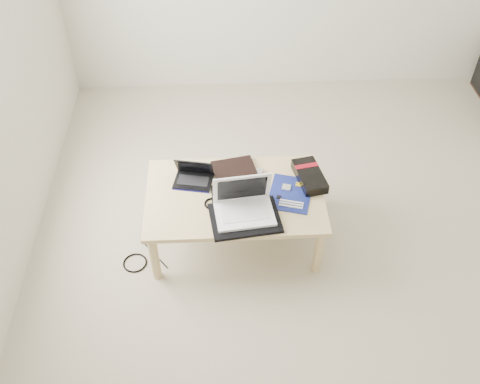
{
  "coord_description": "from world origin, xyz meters",
  "views": [
    {
      "loc": [
        -0.74,
        -2.21,
        2.73
      ],
      "look_at": [
        -0.63,
        0.14,
        0.42
      ],
      "focal_mm": 40.0,
      "sensor_mm": 36.0,
      "label": 1
    }
  ],
  "objects_px": {
    "coffee_table": "(235,200)",
    "gpu_box": "(309,176)",
    "white_laptop": "(244,205)",
    "netbook": "(193,177)"
  },
  "relations": [
    {
      "from": "coffee_table",
      "to": "gpu_box",
      "type": "relative_size",
      "value": 3.4
    },
    {
      "from": "netbook",
      "to": "gpu_box",
      "type": "xyz_separation_m",
      "value": [
        0.73,
        -0.03,
        -0.0
      ]
    },
    {
      "from": "gpu_box",
      "to": "netbook",
      "type": "bearing_deg",
      "value": 177.78
    },
    {
      "from": "white_laptop",
      "to": "gpu_box",
      "type": "height_order",
      "value": "white_laptop"
    },
    {
      "from": "white_laptop",
      "to": "gpu_box",
      "type": "bearing_deg",
      "value": 32.19
    },
    {
      "from": "coffee_table",
      "to": "white_laptop",
      "type": "relative_size",
      "value": 2.99
    },
    {
      "from": "coffee_table",
      "to": "gpu_box",
      "type": "bearing_deg",
      "value": 12.91
    },
    {
      "from": "netbook",
      "to": "coffee_table",
      "type": "bearing_deg",
      "value": -28.56
    },
    {
      "from": "coffee_table",
      "to": "gpu_box",
      "type": "distance_m",
      "value": 0.5
    },
    {
      "from": "white_laptop",
      "to": "gpu_box",
      "type": "distance_m",
      "value": 0.51
    }
  ]
}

